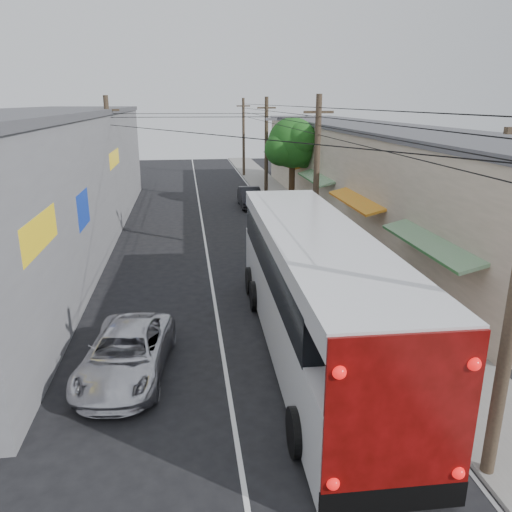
{
  "coord_description": "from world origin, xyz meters",
  "views": [
    {
      "loc": [
        -0.93,
        -10.06,
        7.68
      ],
      "look_at": [
        1.69,
        8.62,
        1.81
      ],
      "focal_mm": 35.0,
      "sensor_mm": 36.0,
      "label": 1
    }
  ],
  "objects_px": {
    "coach_bus": "(313,289)",
    "parked_car_mid": "(272,213)",
    "parked_car_far": "(250,197)",
    "pedestrian_near": "(344,253)",
    "jeepney": "(126,354)",
    "pedestrian_far": "(335,223)",
    "parked_suv": "(286,247)"
  },
  "relations": [
    {
      "from": "parked_car_far",
      "to": "pedestrian_far",
      "type": "xyz_separation_m",
      "value": [
        3.8,
        -9.61,
        0.11
      ]
    },
    {
      "from": "pedestrian_near",
      "to": "parked_car_far",
      "type": "bearing_deg",
      "value": -101.41
    },
    {
      "from": "parked_car_far",
      "to": "pedestrian_far",
      "type": "height_order",
      "value": "pedestrian_far"
    },
    {
      "from": "jeepney",
      "to": "pedestrian_far",
      "type": "xyz_separation_m",
      "value": [
        10.45,
        14.12,
        0.15
      ]
    },
    {
      "from": "pedestrian_near",
      "to": "pedestrian_far",
      "type": "bearing_deg",
      "value": -123.1
    },
    {
      "from": "jeepney",
      "to": "parked_car_far",
      "type": "xyz_separation_m",
      "value": [
        6.65,
        23.73,
        0.04
      ]
    },
    {
      "from": "parked_suv",
      "to": "parked_car_far",
      "type": "distance_m",
      "value": 14.0
    },
    {
      "from": "jeepney",
      "to": "pedestrian_far",
      "type": "relative_size",
      "value": 3.43
    },
    {
      "from": "pedestrian_near",
      "to": "parked_car_mid",
      "type": "bearing_deg",
      "value": -101.34
    },
    {
      "from": "parked_suv",
      "to": "parked_car_far",
      "type": "height_order",
      "value": "parked_suv"
    },
    {
      "from": "jeepney",
      "to": "pedestrian_far",
      "type": "distance_m",
      "value": 17.57
    },
    {
      "from": "parked_car_far",
      "to": "pedestrian_near",
      "type": "height_order",
      "value": "pedestrian_near"
    },
    {
      "from": "jeepney",
      "to": "parked_suv",
      "type": "distance_m",
      "value": 11.79
    },
    {
      "from": "jeepney",
      "to": "pedestrian_far",
      "type": "bearing_deg",
      "value": 60.09
    },
    {
      "from": "parked_suv",
      "to": "parked_car_far",
      "type": "bearing_deg",
      "value": 97.65
    },
    {
      "from": "jeepney",
      "to": "parked_suv",
      "type": "bearing_deg",
      "value": 62.23
    },
    {
      "from": "coach_bus",
      "to": "pedestrian_near",
      "type": "xyz_separation_m",
      "value": [
        3.33,
        7.17,
        -1.12
      ]
    },
    {
      "from": "parked_car_far",
      "to": "coach_bus",
      "type": "bearing_deg",
      "value": -92.52
    },
    {
      "from": "parked_suv",
      "to": "parked_car_far",
      "type": "relative_size",
      "value": 1.31
    },
    {
      "from": "parked_car_mid",
      "to": "pedestrian_far",
      "type": "distance_m",
      "value": 5.2
    },
    {
      "from": "parked_car_far",
      "to": "pedestrian_near",
      "type": "xyz_separation_m",
      "value": [
        2.38,
        -15.71,
        0.23
      ]
    },
    {
      "from": "parked_suv",
      "to": "jeepney",
      "type": "bearing_deg",
      "value": -116.72
    },
    {
      "from": "parked_suv",
      "to": "pedestrian_far",
      "type": "relative_size",
      "value": 4.02
    },
    {
      "from": "jeepney",
      "to": "parked_suv",
      "type": "xyz_separation_m",
      "value": [
        6.65,
        9.73,
        0.15
      ]
    },
    {
      "from": "parked_car_mid",
      "to": "parked_car_far",
      "type": "xyz_separation_m",
      "value": [
        -0.8,
        5.37,
        0.06
      ]
    },
    {
      "from": "jeepney",
      "to": "parked_car_mid",
      "type": "distance_m",
      "value": 19.82
    },
    {
      "from": "jeepney",
      "to": "coach_bus",
      "type": "bearing_deg",
      "value": 15.02
    },
    {
      "from": "coach_bus",
      "to": "parked_car_mid",
      "type": "distance_m",
      "value": 17.66
    },
    {
      "from": "coach_bus",
      "to": "parked_car_mid",
      "type": "relative_size",
      "value": 3.58
    },
    {
      "from": "parked_car_mid",
      "to": "pedestrian_far",
      "type": "bearing_deg",
      "value": -54.87
    },
    {
      "from": "parked_suv",
      "to": "parked_car_mid",
      "type": "height_order",
      "value": "parked_suv"
    },
    {
      "from": "coach_bus",
      "to": "pedestrian_far",
      "type": "height_order",
      "value": "coach_bus"
    }
  ]
}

